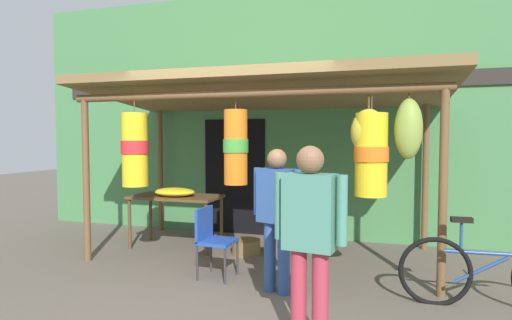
# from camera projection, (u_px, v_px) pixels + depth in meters

# --- Properties ---
(ground_plane) EXTENTS (30.00, 30.00, 0.00)m
(ground_plane) POSITION_uv_depth(u_px,v_px,m) (221.00, 283.00, 4.84)
(ground_plane) COLOR #60564C
(shop_facade) EXTENTS (9.10, 0.29, 4.15)m
(shop_facade) POSITION_uv_depth(u_px,v_px,m) (276.00, 115.00, 7.22)
(shop_facade) COLOR #47844C
(shop_facade) RESTS_ON ground_plane
(market_stall_canopy) EXTENTS (4.96, 2.48, 2.50)m
(market_stall_canopy) POSITION_uv_depth(u_px,v_px,m) (266.00, 105.00, 5.70)
(market_stall_canopy) COLOR brown
(market_stall_canopy) RESTS_ON ground_plane
(display_table) EXTENTS (1.35, 0.69, 0.80)m
(display_table) POSITION_uv_depth(u_px,v_px,m) (176.00, 201.00, 6.41)
(display_table) COLOR brown
(display_table) RESTS_ON ground_plane
(flower_heap_on_table) EXTENTS (0.64, 0.45, 0.13)m
(flower_heap_on_table) POSITION_uv_depth(u_px,v_px,m) (175.00, 192.00, 6.32)
(flower_heap_on_table) COLOR yellow
(flower_heap_on_table) RESTS_ON display_table
(folding_chair) EXTENTS (0.43, 0.43, 0.84)m
(folding_chair) POSITION_uv_depth(u_px,v_px,m) (212.00, 236.00, 5.05)
(folding_chair) COLOR #2347A8
(folding_chair) RESTS_ON ground_plane
(wicker_basket_by_table) EXTENTS (0.41, 0.41, 0.21)m
(wicker_basket_by_table) POSITION_uv_depth(u_px,v_px,m) (246.00, 247.00, 6.05)
(wicker_basket_by_table) COLOR brown
(wicker_basket_by_table) RESTS_ON ground_plane
(parked_bicycle) EXTENTS (1.75, 0.44, 0.92)m
(parked_bicycle) POSITION_uv_depth(u_px,v_px,m) (491.00, 274.00, 4.11)
(parked_bicycle) COLOR black
(parked_bicycle) RESTS_ON ground_plane
(vendor_in_orange) EXTENTS (0.59, 0.28, 1.62)m
(vendor_in_orange) POSITION_uv_depth(u_px,v_px,m) (310.00, 230.00, 3.31)
(vendor_in_orange) COLOR #B23347
(vendor_in_orange) RESTS_ON ground_plane
(customer_foreground) EXTENTS (0.57, 0.34, 1.56)m
(customer_foreground) POSITION_uv_depth(u_px,v_px,m) (277.00, 209.00, 4.51)
(customer_foreground) COLOR #2D5193
(customer_foreground) RESTS_ON ground_plane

